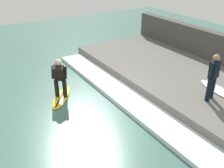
{
  "coord_description": "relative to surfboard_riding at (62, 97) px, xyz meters",
  "views": [
    {
      "loc": [
        -3.69,
        -7.21,
        4.99
      ],
      "look_at": [
        0.79,
        0.0,
        0.7
      ],
      "focal_mm": 42.0,
      "sensor_mm": 36.0,
      "label": 1
    }
  ],
  "objects": [
    {
      "name": "concrete_ledge",
      "position": [
        4.77,
        -1.22,
        0.19
      ],
      "size": [
        4.4,
        10.24,
        0.44
      ],
      "primitive_type": "cube",
      "color": "#66635E",
      "rests_on": "ground_plane"
    },
    {
      "name": "surfboard_riding",
      "position": [
        0.0,
        0.0,
        0.0
      ],
      "size": [
        1.49,
        1.75,
        0.07
      ],
      "color": "yellow",
      "rests_on": "ground_plane"
    },
    {
      "name": "surfer_riding",
      "position": [
        0.0,
        -0.0,
        0.86
      ],
      "size": [
        0.59,
        0.6,
        1.51
      ],
      "color": "black",
      "rests_on": "surfboard_riding"
    },
    {
      "name": "wave_foam_crest",
      "position": [
        2.03,
        -1.22,
        0.05
      ],
      "size": [
        1.09,
        9.73,
        0.16
      ],
      "primitive_type": "cube",
      "color": "silver",
      "rests_on": "ground_plane"
    },
    {
      "name": "surfboard_waiting_near",
      "position": [
        4.83,
        -3.38,
        0.44
      ],
      "size": [
        0.86,
        2.03,
        0.06
      ],
      "color": "silver",
      "rests_on": "concrete_ledge"
    },
    {
      "name": "ground_plane",
      "position": [
        0.73,
        -1.22,
        -0.03
      ],
      "size": [
        28.0,
        28.0,
        0.0
      ],
      "primitive_type": "plane",
      "color": "#426B60"
    },
    {
      "name": "surfer_waiting_near",
      "position": [
        4.03,
        -3.52,
        1.33
      ],
      "size": [
        0.54,
        0.34,
        1.63
      ],
      "color": "black",
      "rests_on": "concrete_ledge"
    },
    {
      "name": "back_wall",
      "position": [
        7.22,
        -1.22,
        0.83
      ],
      "size": [
        0.5,
        10.75,
        1.72
      ],
      "primitive_type": "cube",
      "color": "#474442",
      "rests_on": "ground_plane"
    }
  ]
}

